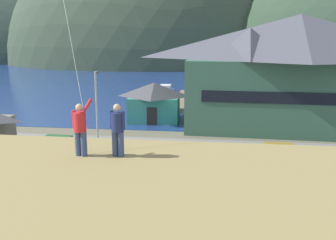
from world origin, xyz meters
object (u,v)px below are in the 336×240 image
(wharf_dock, at_px, (187,100))
(person_kite_flyer, at_px, (80,128))
(parking_light_pole, at_px, (97,105))
(storage_shed_waterside, at_px, (154,101))
(person_companion, at_px, (118,128))
(harbor_lodge, at_px, (298,69))
(parked_car_mid_row_near, at_px, (278,157))
(parked_car_lone_by_shed, at_px, (168,196))
(parked_car_mid_row_far, at_px, (55,148))
(parked_car_front_row_end, at_px, (166,156))
(moored_boat_wharfside, at_px, (166,94))
(parked_car_back_row_left, at_px, (282,195))

(wharf_dock, height_order, person_kite_flyer, person_kite_flyer)
(wharf_dock, distance_m, parking_light_pole, 25.16)
(storage_shed_waterside, height_order, person_companion, person_companion)
(harbor_lodge, xyz_separation_m, parked_car_mid_row_near, (-3.50, -13.43, -5.13))
(parked_car_lone_by_shed, distance_m, person_kite_flyer, 9.97)
(parked_car_mid_row_far, relative_size, person_companion, 2.44)
(storage_shed_waterside, bearing_deg, wharf_dock, 77.75)
(wharf_dock, relative_size, person_kite_flyer, 8.57)
(harbor_lodge, height_order, wharf_dock, harbor_lodge)
(harbor_lodge, relative_size, person_companion, 13.59)
(parked_car_mid_row_far, distance_m, parked_car_lone_by_shed, 12.69)
(parked_car_mid_row_near, bearing_deg, person_kite_flyer, -119.13)
(person_kite_flyer, bearing_deg, person_companion, 5.30)
(harbor_lodge, xyz_separation_m, person_kite_flyer, (-12.33, -29.28, 0.58))
(wharf_dock, bearing_deg, parked_car_mid_row_near, -72.02)
(harbor_lodge, xyz_separation_m, parked_car_lone_by_shed, (-10.52, -21.30, -5.13))
(parked_car_front_row_end, height_order, parking_light_pole, parking_light_pole)
(harbor_lodge, relative_size, parked_car_front_row_end, 5.46)
(parked_car_front_row_end, bearing_deg, storage_shed_waterside, 102.36)
(person_kite_flyer, bearing_deg, parked_car_lone_by_shed, 77.17)
(moored_boat_wharfside, bearing_deg, parking_light_pole, -94.13)
(moored_boat_wharfside, relative_size, parked_car_front_row_end, 1.68)
(harbor_lodge, bearing_deg, person_companion, -110.87)
(moored_boat_wharfside, xyz_separation_m, parked_car_back_row_left, (11.62, -37.69, 0.34))
(parked_car_front_row_end, bearing_deg, parking_light_pole, 148.24)
(person_kite_flyer, bearing_deg, wharf_dock, 90.07)
(parked_car_front_row_end, relative_size, person_kite_flyer, 2.33)
(parked_car_back_row_left, bearing_deg, parked_car_mid_row_near, 83.76)
(parking_light_pole, bearing_deg, storage_shed_waterside, 76.77)
(wharf_dock, distance_m, parked_car_back_row_left, 35.37)
(parked_car_mid_row_near, height_order, parked_car_lone_by_shed, same)
(storage_shed_waterside, bearing_deg, harbor_lodge, -6.44)
(harbor_lodge, bearing_deg, parked_car_mid_row_far, -146.83)
(person_companion, bearing_deg, parked_car_mid_row_far, 120.30)
(parking_light_pole, xyz_separation_m, person_companion, (6.76, -18.85, 2.82))
(parked_car_back_row_left, xyz_separation_m, parked_car_lone_by_shed, (-6.25, -0.85, 0.00))
(parked_car_back_row_left, bearing_deg, person_companion, -128.18)
(parking_light_pole, bearing_deg, parked_car_mid_row_far, -129.77)
(parked_car_back_row_left, relative_size, person_kite_flyer, 2.32)
(wharf_dock, xyz_separation_m, parked_car_front_row_end, (0.82, -28.20, 0.71))
(moored_boat_wharfside, bearing_deg, parked_car_back_row_left, -72.87)
(parked_car_mid_row_near, relative_size, parking_light_pole, 0.65)
(parked_car_back_row_left, relative_size, parked_car_lone_by_shed, 1.00)
(parked_car_lone_by_shed, bearing_deg, wharf_dock, 93.04)
(parked_car_front_row_end, bearing_deg, parked_car_lone_by_shed, -81.58)
(storage_shed_waterside, height_order, parked_car_lone_by_shed, storage_shed_waterside)
(parked_car_front_row_end, distance_m, person_kite_flyer, 16.12)
(parked_car_front_row_end, xyz_separation_m, person_kite_flyer, (-0.77, -15.05, 5.71))
(wharf_dock, relative_size, parked_car_front_row_end, 3.68)
(parked_car_mid_row_near, bearing_deg, parked_car_mid_row_far, 179.63)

